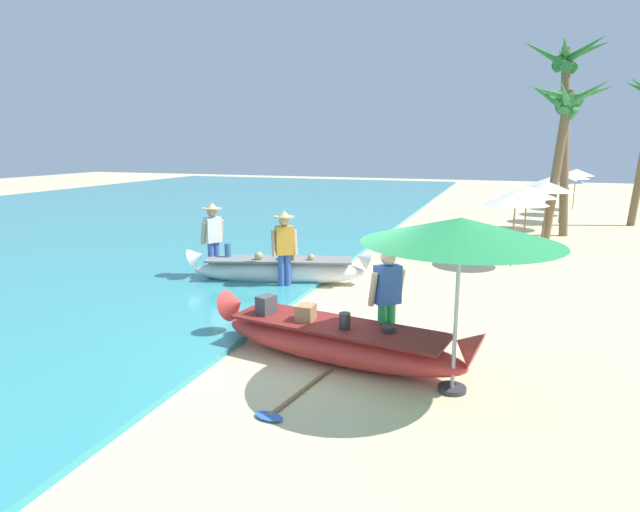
{
  "coord_description": "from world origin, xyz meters",
  "views": [
    {
      "loc": [
        2.5,
        -7.19,
        3.11
      ],
      "look_at": [
        -0.92,
        2.56,
        0.9
      ],
      "focal_mm": 29.8,
      "sensor_mm": 36.0,
      "label": 1
    }
  ],
  "objects_px": {
    "person_vendor_hatted": "(284,245)",
    "person_vendor_assistant": "(213,236)",
    "paddle": "(292,399)",
    "boat_white_midground": "(279,270)",
    "person_tourist_customer": "(387,298)",
    "boat_red_foreground": "(336,340)",
    "patio_umbrella_large": "(461,231)",
    "palm_tree_mid_cluster": "(566,75)",
    "palm_tree_tall_inland": "(566,111)"
  },
  "relations": [
    {
      "from": "person_vendor_hatted",
      "to": "person_vendor_assistant",
      "type": "relative_size",
      "value": 0.96
    },
    {
      "from": "paddle",
      "to": "person_vendor_assistant",
      "type": "bearing_deg",
      "value": 128.94
    },
    {
      "from": "boat_white_midground",
      "to": "person_tourist_customer",
      "type": "relative_size",
      "value": 2.54
    },
    {
      "from": "boat_red_foreground",
      "to": "boat_white_midground",
      "type": "distance_m",
      "value": 4.49
    },
    {
      "from": "person_vendor_hatted",
      "to": "patio_umbrella_large",
      "type": "bearing_deg",
      "value": -43.44
    },
    {
      "from": "palm_tree_mid_cluster",
      "to": "person_tourist_customer",
      "type": "bearing_deg",
      "value": -104.03
    },
    {
      "from": "palm_tree_tall_inland",
      "to": "paddle",
      "type": "height_order",
      "value": "palm_tree_tall_inland"
    },
    {
      "from": "boat_white_midground",
      "to": "paddle",
      "type": "bearing_deg",
      "value": -64.83
    },
    {
      "from": "palm_tree_mid_cluster",
      "to": "paddle",
      "type": "relative_size",
      "value": 3.91
    },
    {
      "from": "boat_red_foreground",
      "to": "boat_white_midground",
      "type": "bearing_deg",
      "value": 124.21
    },
    {
      "from": "person_vendor_hatted",
      "to": "paddle",
      "type": "height_order",
      "value": "person_vendor_hatted"
    },
    {
      "from": "person_vendor_hatted",
      "to": "person_vendor_assistant",
      "type": "bearing_deg",
      "value": 173.17
    },
    {
      "from": "person_tourist_customer",
      "to": "palm_tree_mid_cluster",
      "type": "bearing_deg",
      "value": 75.97
    },
    {
      "from": "boat_white_midground",
      "to": "paddle",
      "type": "xyz_separation_m",
      "value": [
        2.37,
        -5.05,
        -0.29
      ]
    },
    {
      "from": "person_vendor_assistant",
      "to": "paddle",
      "type": "height_order",
      "value": "person_vendor_assistant"
    },
    {
      "from": "palm_tree_tall_inland",
      "to": "person_vendor_hatted",
      "type": "bearing_deg",
      "value": -125.17
    },
    {
      "from": "palm_tree_mid_cluster",
      "to": "paddle",
      "type": "height_order",
      "value": "palm_tree_mid_cluster"
    },
    {
      "from": "person_vendor_hatted",
      "to": "palm_tree_tall_inland",
      "type": "bearing_deg",
      "value": 54.83
    },
    {
      "from": "boat_red_foreground",
      "to": "palm_tree_mid_cluster",
      "type": "height_order",
      "value": "palm_tree_mid_cluster"
    },
    {
      "from": "boat_red_foreground",
      "to": "person_tourist_customer",
      "type": "height_order",
      "value": "person_tourist_customer"
    },
    {
      "from": "boat_white_midground",
      "to": "person_vendor_hatted",
      "type": "distance_m",
      "value": 0.86
    },
    {
      "from": "boat_red_foreground",
      "to": "boat_white_midground",
      "type": "relative_size",
      "value": 1.0
    },
    {
      "from": "person_vendor_hatted",
      "to": "paddle",
      "type": "bearing_deg",
      "value": -65.98
    },
    {
      "from": "palm_tree_mid_cluster",
      "to": "paddle",
      "type": "xyz_separation_m",
      "value": [
        -3.88,
        -14.08,
        -5.21
      ]
    },
    {
      "from": "person_vendor_hatted",
      "to": "person_tourist_customer",
      "type": "xyz_separation_m",
      "value": [
        2.85,
        -2.89,
        -0.08
      ]
    },
    {
      "from": "boat_white_midground",
      "to": "palm_tree_mid_cluster",
      "type": "xyz_separation_m",
      "value": [
        6.25,
        9.02,
        4.92
      ]
    },
    {
      "from": "boat_red_foreground",
      "to": "patio_umbrella_large",
      "type": "relative_size",
      "value": 1.71
    },
    {
      "from": "boat_red_foreground",
      "to": "palm_tree_tall_inland",
      "type": "bearing_deg",
      "value": 72.27
    },
    {
      "from": "palm_tree_mid_cluster",
      "to": "boat_white_midground",
      "type": "bearing_deg",
      "value": -124.71
    },
    {
      "from": "boat_white_midground",
      "to": "palm_tree_tall_inland",
      "type": "xyz_separation_m",
      "value": [
        6.27,
        8.0,
        3.75
      ]
    },
    {
      "from": "paddle",
      "to": "patio_umbrella_large",
      "type": "bearing_deg",
      "value": 26.86
    },
    {
      "from": "person_vendor_assistant",
      "to": "palm_tree_mid_cluster",
      "type": "bearing_deg",
      "value": 49.9
    },
    {
      "from": "palm_tree_mid_cluster",
      "to": "boat_red_foreground",
      "type": "bearing_deg",
      "value": -106.31
    },
    {
      "from": "paddle",
      "to": "palm_tree_mid_cluster",
      "type": "bearing_deg",
      "value": 74.6
    },
    {
      "from": "person_tourist_customer",
      "to": "palm_tree_tall_inland",
      "type": "xyz_separation_m",
      "value": [
        3.1,
        11.33,
        3.16
      ]
    },
    {
      "from": "person_vendor_hatted",
      "to": "palm_tree_tall_inland",
      "type": "distance_m",
      "value": 10.78
    },
    {
      "from": "boat_white_midground",
      "to": "palm_tree_mid_cluster",
      "type": "relative_size",
      "value": 0.64
    },
    {
      "from": "person_tourist_customer",
      "to": "palm_tree_mid_cluster",
      "type": "height_order",
      "value": "palm_tree_mid_cluster"
    },
    {
      "from": "patio_umbrella_large",
      "to": "paddle",
      "type": "relative_size",
      "value": 1.47
    },
    {
      "from": "person_tourist_customer",
      "to": "palm_tree_tall_inland",
      "type": "bearing_deg",
      "value": 74.68
    },
    {
      "from": "patio_umbrella_large",
      "to": "palm_tree_mid_cluster",
      "type": "height_order",
      "value": "palm_tree_mid_cluster"
    },
    {
      "from": "palm_tree_mid_cluster",
      "to": "person_vendor_assistant",
      "type": "bearing_deg",
      "value": -130.1
    },
    {
      "from": "person_vendor_assistant",
      "to": "boat_red_foreground",
      "type": "bearing_deg",
      "value": -40.74
    },
    {
      "from": "patio_umbrella_large",
      "to": "person_tourist_customer",
      "type": "bearing_deg",
      "value": 142.57
    },
    {
      "from": "person_tourist_customer",
      "to": "person_vendor_assistant",
      "type": "relative_size",
      "value": 0.9
    },
    {
      "from": "palm_tree_tall_inland",
      "to": "boat_white_midground",
      "type": "bearing_deg",
      "value": -128.07
    },
    {
      "from": "person_vendor_hatted",
      "to": "palm_tree_tall_inland",
      "type": "relative_size",
      "value": 0.34
    },
    {
      "from": "boat_red_foreground",
      "to": "person_vendor_assistant",
      "type": "xyz_separation_m",
      "value": [
        -4.06,
        3.49,
        0.72
      ]
    },
    {
      "from": "person_vendor_assistant",
      "to": "boat_white_midground",
      "type": "bearing_deg",
      "value": 8.14
    },
    {
      "from": "patio_umbrella_large",
      "to": "palm_tree_mid_cluster",
      "type": "distance_m",
      "value": 13.68
    }
  ]
}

